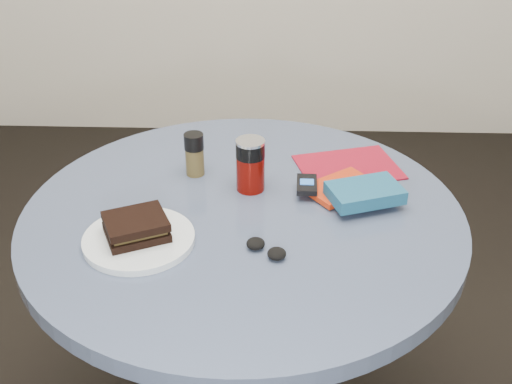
{
  "coord_description": "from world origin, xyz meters",
  "views": [
    {
      "loc": [
        0.07,
        -1.22,
        1.54
      ],
      "look_at": [
        0.03,
        0.0,
        0.8
      ],
      "focal_mm": 45.0,
      "sensor_mm": 36.0,
      "label": 1
    }
  ],
  "objects_px": {
    "plate": "(139,239)",
    "pepper_grinder": "(194,154)",
    "table": "(244,268)",
    "red_book": "(341,187)",
    "mp3_player": "(307,185)",
    "novel": "(365,193)",
    "soda_can": "(250,165)",
    "sandwich": "(136,227)",
    "headphones": "(266,249)",
    "magazine": "(348,167)"
  },
  "relations": [
    {
      "from": "plate",
      "to": "novel",
      "type": "relative_size",
      "value": 1.45
    },
    {
      "from": "table",
      "to": "sandwich",
      "type": "bearing_deg",
      "value": -149.39
    },
    {
      "from": "sandwich",
      "to": "mp3_player",
      "type": "relative_size",
      "value": 1.87
    },
    {
      "from": "soda_can",
      "to": "table",
      "type": "bearing_deg",
      "value": -97.72
    },
    {
      "from": "plate",
      "to": "soda_can",
      "type": "xyz_separation_m",
      "value": [
        0.22,
        0.23,
        0.06
      ]
    },
    {
      "from": "magazine",
      "to": "red_book",
      "type": "relative_size",
      "value": 1.51
    },
    {
      "from": "magazine",
      "to": "mp3_player",
      "type": "distance_m",
      "value": 0.17
    },
    {
      "from": "novel",
      "to": "soda_can",
      "type": "bearing_deg",
      "value": 146.71
    },
    {
      "from": "table",
      "to": "red_book",
      "type": "height_order",
      "value": "red_book"
    },
    {
      "from": "novel",
      "to": "red_book",
      "type": "bearing_deg",
      "value": 109.76
    },
    {
      "from": "soda_can",
      "to": "plate",
      "type": "bearing_deg",
      "value": -134.44
    },
    {
      "from": "pepper_grinder",
      "to": "magazine",
      "type": "xyz_separation_m",
      "value": [
        0.38,
        0.04,
        -0.05
      ]
    },
    {
      "from": "plate",
      "to": "pepper_grinder",
      "type": "bearing_deg",
      "value": 74.12
    },
    {
      "from": "novel",
      "to": "headphones",
      "type": "xyz_separation_m",
      "value": [
        -0.22,
        -0.19,
        -0.02
      ]
    },
    {
      "from": "soda_can",
      "to": "pepper_grinder",
      "type": "height_order",
      "value": "soda_can"
    },
    {
      "from": "soda_can",
      "to": "red_book",
      "type": "distance_m",
      "value": 0.22
    },
    {
      "from": "table",
      "to": "magazine",
      "type": "bearing_deg",
      "value": 39.3
    },
    {
      "from": "magazine",
      "to": "soda_can",
      "type": "bearing_deg",
      "value": -171.45
    },
    {
      "from": "pepper_grinder",
      "to": "headphones",
      "type": "relative_size",
      "value": 1.11
    },
    {
      "from": "table",
      "to": "pepper_grinder",
      "type": "relative_size",
      "value": 9.16
    },
    {
      "from": "soda_can",
      "to": "headphones",
      "type": "bearing_deg",
      "value": -80.51
    },
    {
      "from": "table",
      "to": "red_book",
      "type": "relative_size",
      "value": 6.17
    },
    {
      "from": "sandwich",
      "to": "pepper_grinder",
      "type": "relative_size",
      "value": 1.44
    },
    {
      "from": "plate",
      "to": "headphones",
      "type": "distance_m",
      "value": 0.27
    },
    {
      "from": "table",
      "to": "magazine",
      "type": "relative_size",
      "value": 4.08
    },
    {
      "from": "novel",
      "to": "pepper_grinder",
      "type": "bearing_deg",
      "value": 142.46
    },
    {
      "from": "table",
      "to": "pepper_grinder",
      "type": "distance_m",
      "value": 0.3
    },
    {
      "from": "sandwich",
      "to": "mp3_player",
      "type": "xyz_separation_m",
      "value": [
        0.36,
        0.21,
        -0.01
      ]
    },
    {
      "from": "sandwich",
      "to": "table",
      "type": "bearing_deg",
      "value": 30.61
    },
    {
      "from": "mp3_player",
      "to": "novel",
      "type": "bearing_deg",
      "value": -19.94
    },
    {
      "from": "sandwich",
      "to": "red_book",
      "type": "distance_m",
      "value": 0.5
    },
    {
      "from": "plate",
      "to": "red_book",
      "type": "bearing_deg",
      "value": 26.94
    },
    {
      "from": "table",
      "to": "mp3_player",
      "type": "bearing_deg",
      "value": 28.64
    },
    {
      "from": "sandwich",
      "to": "mp3_player",
      "type": "bearing_deg",
      "value": 29.82
    },
    {
      "from": "novel",
      "to": "table",
      "type": "bearing_deg",
      "value": 167.49
    },
    {
      "from": "red_book",
      "to": "novel",
      "type": "xyz_separation_m",
      "value": [
        0.05,
        -0.06,
        0.02
      ]
    },
    {
      "from": "sandwich",
      "to": "plate",
      "type": "bearing_deg",
      "value": -44.0
    },
    {
      "from": "headphones",
      "to": "table",
      "type": "bearing_deg",
      "value": 109.55
    },
    {
      "from": "sandwich",
      "to": "headphones",
      "type": "height_order",
      "value": "sandwich"
    },
    {
      "from": "sandwich",
      "to": "magazine",
      "type": "height_order",
      "value": "sandwich"
    },
    {
      "from": "mp3_player",
      "to": "plate",
      "type": "bearing_deg",
      "value": -149.51
    },
    {
      "from": "table",
      "to": "soda_can",
      "type": "distance_m",
      "value": 0.25
    },
    {
      "from": "pepper_grinder",
      "to": "headphones",
      "type": "xyz_separation_m",
      "value": [
        0.18,
        -0.32,
        -0.05
      ]
    },
    {
      "from": "novel",
      "to": "mp3_player",
      "type": "height_order",
      "value": "novel"
    },
    {
      "from": "sandwich",
      "to": "red_book",
      "type": "xyz_separation_m",
      "value": [
        0.44,
        0.22,
        -0.03
      ]
    },
    {
      "from": "pepper_grinder",
      "to": "novel",
      "type": "distance_m",
      "value": 0.43
    },
    {
      "from": "pepper_grinder",
      "to": "magazine",
      "type": "relative_size",
      "value": 0.45
    },
    {
      "from": "table",
      "to": "soda_can",
      "type": "relative_size",
      "value": 7.77
    },
    {
      "from": "headphones",
      "to": "plate",
      "type": "bearing_deg",
      "value": 174.06
    },
    {
      "from": "magazine",
      "to": "mp3_player",
      "type": "bearing_deg",
      "value": -146.3
    }
  ]
}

